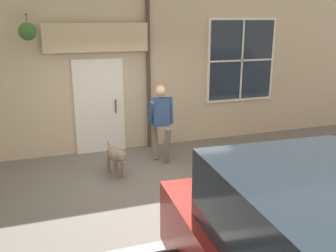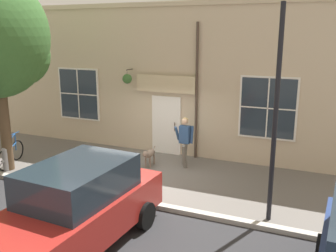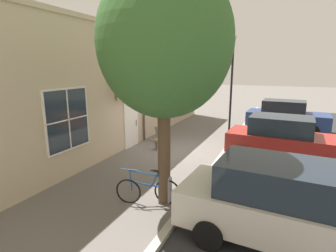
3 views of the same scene
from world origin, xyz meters
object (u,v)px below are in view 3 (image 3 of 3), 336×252
Objects in this scene: street_tree_by_curb at (162,47)px; fire_hydrant at (168,188)px; parked_car_far_end at (286,116)px; street_lamp at (232,71)px; parked_car_mid_block at (284,139)px; pedestrian_walking at (162,123)px; dog_on_leash at (161,141)px; leaning_bicycle at (148,190)px; parked_car_nearest_curb at (283,204)px.

street_tree_by_curb reaches higher than fire_hydrant.
street_lamp is at bearing -144.67° from parked_car_far_end.
parked_car_mid_block reaches higher than fire_hydrant.
pedestrian_walking is at bearing 176.81° from parked_car_mid_block.
dog_on_leash is 4.56m from fire_hydrant.
leaning_bicycle is 0.38× the size of parked_car_mid_block.
parked_car_mid_block is 5.39m from parked_car_far_end.
street_tree_by_curb reaches higher than parked_car_nearest_curb.
dog_on_leash is 0.63× the size of leaning_bicycle.
fire_hydrant is (2.13, -4.03, -0.02)m from dog_on_leash.
dog_on_leash is 6.79m from parked_car_nearest_curb.
leaning_bicycle is (-0.29, -0.31, -3.68)m from street_tree_by_curb.
parked_car_far_end is at bearing 72.48° from leaning_bicycle.
parked_car_mid_block is 5.05m from street_lamp.
pedestrian_walking reaches higher than leaning_bicycle.
street_lamp is at bearing 89.88° from fire_hydrant.
parked_car_mid_block is (2.97, 4.75, -3.18)m from street_tree_by_curb.
pedestrian_walking is at bearing 114.23° from dog_on_leash.
street_lamp is 8.72m from fire_hydrant.
fire_hydrant is (2.61, -5.09, -0.58)m from pedestrian_walking.
parked_car_mid_block reaches higher than dog_on_leash.
leaning_bicycle is (2.12, -5.36, -0.60)m from pedestrian_walking.
dog_on_leash is 5.74m from street_tree_by_curb.
pedestrian_walking is 6.39m from street_tree_by_curb.
parked_car_mid_block is at bearing 57.23° from leaning_bicycle.
street_lamp is (-2.79, 8.80, 2.50)m from parked_car_nearest_curb.
street_lamp is at bearing 49.80° from pedestrian_walking.
parked_car_far_end is at bearing 74.54° from fire_hydrant.
parked_car_mid_block is at bearing 59.92° from fire_hydrant.
pedestrian_walking is 0.37× the size of parked_car_far_end.
pedestrian_walking reaches higher than dog_on_leash.
leaning_bicycle is 10.97m from parked_car_far_end.
parked_car_far_end is at bearing 89.56° from parked_car_mid_block.
dog_on_leash is 4.61m from leaning_bicycle.
dog_on_leash is 1.36× the size of fire_hydrant.
fire_hydrant is (0.20, -0.04, -3.67)m from street_tree_by_curb.
parked_car_nearest_curb is at bearing -90.03° from parked_car_far_end.
leaning_bicycle is at bearing -68.41° from pedestrian_walking.
pedestrian_walking is 1.29m from dog_on_leash.
parked_car_nearest_curb is (5.42, -5.69, -0.10)m from pedestrian_walking.
street_tree_by_curb reaches higher than parked_car_mid_block.
pedestrian_walking is 0.31× the size of street_lamp.
street_tree_by_curb is at bearing 47.39° from leaning_bicycle.
dog_on_leash is 5.55m from street_lamp.
parked_car_nearest_curb is at bearing -72.38° from street_lamp.
parked_car_mid_block and parked_car_far_end have the same top height.
leaning_bicycle is 0.32× the size of street_lamp.
pedestrian_walking is 0.99× the size of leaning_bicycle.
fire_hydrant is (0.49, 0.27, 0.02)m from leaning_bicycle.
leaning_bicycle is 2.15× the size of fire_hydrant.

